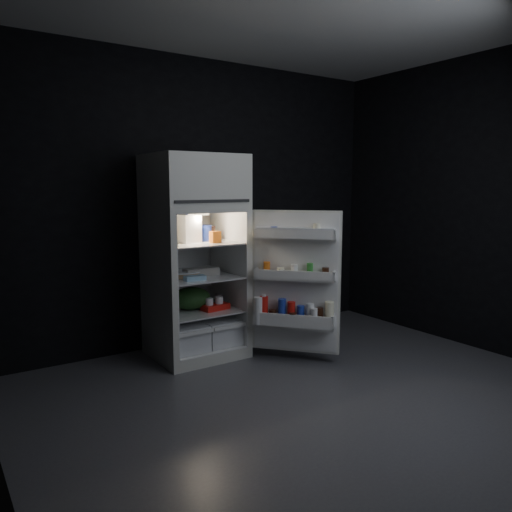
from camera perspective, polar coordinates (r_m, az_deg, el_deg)
floor at (r=3.77m, az=6.61°, el=-15.71°), size 4.00×3.40×0.00m
ceiling at (r=3.65m, az=7.37°, el=26.93°), size 4.00×3.40×0.00m
wall_back at (r=4.87m, az=-6.25°, el=6.06°), size 4.00×0.00×2.70m
wall_right at (r=4.99m, az=24.73°, el=5.42°), size 0.00×3.40×2.70m
refrigerator at (r=4.44m, az=-7.15°, el=0.74°), size 0.76×0.71×1.78m
fridge_door at (r=4.26m, az=4.48°, el=-3.32°), size 0.62×0.67×1.22m
milk_jug at (r=4.37m, az=-7.73°, el=3.13°), size 0.19×0.19×0.24m
mayo_jar at (r=4.46m, az=-5.87°, el=2.61°), size 0.14×0.14×0.14m
jam_jar at (r=4.49m, az=-5.26°, el=2.60°), size 0.12×0.12×0.13m
amber_bottle at (r=4.38m, az=-9.92°, el=2.97°), size 0.10×0.10×0.22m
small_carton at (r=4.31m, az=-4.68°, el=2.17°), size 0.09×0.07×0.10m
egg_carton at (r=4.43m, az=-6.28°, el=-1.80°), size 0.31×0.12×0.07m
pie at (r=4.42m, az=-8.23°, el=-2.05°), size 0.34×0.34×0.04m
flat_package at (r=4.22m, az=-7.00°, el=-2.52°), size 0.18×0.10×0.04m
wrapped_pkg at (r=4.62m, az=-5.63°, el=-1.50°), size 0.13×0.11×0.05m
produce_bag at (r=4.48m, az=-7.45°, el=-4.81°), size 0.40×0.35×0.20m
yogurt_tray at (r=4.45m, az=-4.68°, el=-5.80°), size 0.26×0.16×0.05m
small_can_red at (r=4.71m, az=-6.06°, el=-4.80°), size 0.06×0.06×0.09m
small_can_silver at (r=4.69m, az=-4.29°, el=-4.83°), size 0.10×0.10×0.09m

